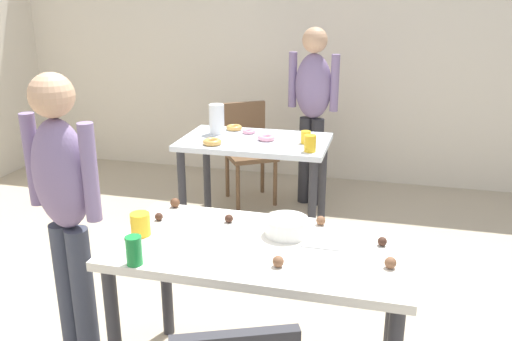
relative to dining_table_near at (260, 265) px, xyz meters
The scene contains 25 objects.
wall_back 3.23m from the dining_table_near, 92.43° to the left, with size 6.40×0.10×2.60m, color beige.
dining_table_near is the anchor object (origin of this frame).
dining_table_far 1.75m from the dining_table_near, 105.25° to the left, with size 1.09×0.67×0.75m.
chair_far_table 2.47m from the dining_table_near, 106.42° to the left, with size 0.55×0.55×0.87m.
person_girl_near 0.96m from the dining_table_near, behind, with size 0.45×0.28×1.47m.
person_adult_far 2.41m from the dining_table_near, 93.25° to the left, with size 0.45×0.27×1.53m.
mixing_bowl 0.21m from the dining_table_near, 53.08° to the left, with size 0.19×0.19×0.08m, color white.
soda_can 0.57m from the dining_table_near, 146.11° to the right, with size 0.07×0.07×0.12m, color #198438.
fork_near 0.28m from the dining_table_near, ahead, with size 0.17×0.02×0.01m, color silver.
cup_near_0 0.57m from the dining_table_near, behind, with size 0.09×0.09×0.10m, color yellow.
cake_ball_0 0.54m from the dining_table_near, 12.53° to the left, with size 0.04×0.04×0.04m, color #3D2319.
cake_ball_1 0.34m from the dining_table_near, 66.46° to the left, with size 0.04×0.04×0.04m, color brown.
cake_ball_2 0.25m from the dining_table_near, 57.01° to the right, with size 0.05×0.05×0.05m, color brown.
cake_ball_3 0.37m from the dining_table_near, 49.45° to the left, with size 0.04×0.04×0.04m, color brown.
cake_ball_4 0.57m from the dining_table_near, ahead, with size 0.05×0.05×0.05m, color brown.
cake_ball_5 0.56m from the dining_table_near, 166.81° to the left, with size 0.04×0.04×0.04m, color #3D2319.
cake_ball_6 0.62m from the dining_table_near, 150.14° to the left, with size 0.05×0.05×0.05m, color brown.
cake_ball_7 0.30m from the dining_table_near, 137.19° to the left, with size 0.04×0.04×0.04m, color #3D2319.
pitcher_far 1.96m from the dining_table_near, 113.85° to the left, with size 0.12×0.12×0.23m, color white.
cup_far_0 1.68m from the dining_table_near, 92.53° to the left, with size 0.07×0.07×0.09m, color yellow.
cup_far_1 1.48m from the dining_table_near, 90.41° to the left, with size 0.08×0.08×0.12m, color yellow.
donut_far_0 2.05m from the dining_table_near, 109.75° to the left, with size 0.13×0.13×0.04m, color gold.
donut_far_1 1.64m from the dining_table_near, 116.13° to the left, with size 0.14×0.14×0.04m, color gold.
donut_far_2 1.73m from the dining_table_near, 102.38° to the left, with size 0.13×0.13×0.04m, color pink.
donut_far_3 1.93m from the dining_table_near, 106.57° to the left, with size 0.10×0.10×0.03m, color pink.
Camera 1 is at (0.64, -2.01, 1.80)m, focal length 37.55 mm.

